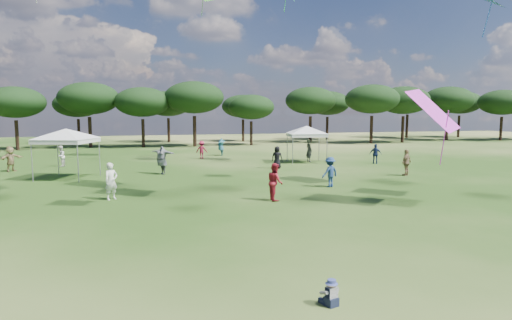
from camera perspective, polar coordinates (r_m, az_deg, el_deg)
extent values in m
cylinder|color=black|center=(51.85, -29.26, 2.90)|extent=(0.36, 0.36, 3.14)
ellipsoid|color=black|center=(51.80, -29.47, 6.72)|extent=(6.11, 6.11, 3.29)
cylinder|color=black|center=(52.11, -21.24, 3.48)|extent=(0.40, 0.40, 3.46)
ellipsoid|color=black|center=(52.09, -21.41, 7.66)|extent=(6.73, 6.73, 3.63)
cylinder|color=black|center=(50.67, -14.81, 3.48)|extent=(0.37, 0.37, 3.21)
ellipsoid|color=black|center=(50.63, -14.92, 7.48)|extent=(6.24, 6.24, 3.36)
cylinder|color=black|center=(50.61, -8.18, 3.82)|extent=(0.41, 0.41, 3.56)
ellipsoid|color=black|center=(50.59, -8.25, 8.26)|extent=(6.91, 6.91, 3.73)
cylinder|color=black|center=(52.27, -0.64, 3.60)|extent=(0.33, 0.33, 2.88)
ellipsoid|color=black|center=(52.21, -0.64, 7.07)|extent=(5.60, 5.60, 3.02)
cylinder|color=black|center=(57.41, 7.24, 4.08)|extent=(0.39, 0.39, 3.44)
ellipsoid|color=black|center=(57.38, 7.29, 7.86)|extent=(6.69, 6.69, 3.60)
cylinder|color=black|center=(56.94, 15.13, 3.94)|extent=(0.40, 0.40, 3.53)
ellipsoid|color=black|center=(56.92, 15.24, 7.85)|extent=(6.86, 6.86, 3.70)
cylinder|color=black|center=(59.90, 18.96, 3.89)|extent=(0.40, 0.40, 3.47)
ellipsoid|color=black|center=(59.88, 19.09, 7.54)|extent=(6.74, 6.74, 3.63)
cylinder|color=black|center=(66.64, 24.11, 3.94)|extent=(0.41, 0.41, 3.57)
ellipsoid|color=black|center=(66.63, 24.26, 7.32)|extent=(6.94, 6.94, 3.74)
cylinder|color=black|center=(69.71, 29.86, 3.65)|extent=(0.38, 0.38, 3.35)
ellipsoid|color=black|center=(69.68, 30.03, 6.68)|extent=(6.51, 6.51, 3.51)
cylinder|color=black|center=(59.81, -22.54, 3.58)|extent=(0.36, 0.36, 3.11)
ellipsoid|color=black|center=(59.77, -22.69, 6.86)|extent=(6.05, 6.05, 3.26)
cylinder|color=black|center=(58.68, -11.57, 3.93)|extent=(0.37, 0.37, 3.20)
ellipsoid|color=black|center=(58.65, -11.64, 7.37)|extent=(6.21, 6.21, 3.35)
cylinder|color=black|center=(59.04, -1.74, 3.97)|extent=(0.34, 0.34, 2.99)
ellipsoid|color=black|center=(58.99, -1.75, 7.17)|extent=(5.81, 5.81, 3.13)
cylinder|color=black|center=(63.65, 9.47, 4.21)|extent=(0.38, 0.38, 3.31)
ellipsoid|color=black|center=(63.62, 9.53, 7.49)|extent=(6.43, 6.43, 3.47)
cylinder|color=black|center=(70.80, 19.48, 4.27)|extent=(0.42, 0.42, 3.64)
ellipsoid|color=black|center=(70.79, 19.60, 7.51)|extent=(7.06, 7.06, 3.81)
cylinder|color=black|center=(75.89, 25.40, 4.07)|extent=(0.40, 0.40, 3.46)
ellipsoid|color=black|center=(75.87, 25.54, 6.94)|extent=(6.72, 6.72, 3.62)
cylinder|color=gray|center=(27.73, -27.71, -0.19)|extent=(0.06, 0.06, 2.34)
cylinder|color=gray|center=(26.35, -22.65, -0.26)|extent=(0.06, 0.06, 2.34)
cylinder|color=gray|center=(30.08, -24.90, 0.41)|extent=(0.06, 0.06, 2.34)
cylinder|color=gray|center=(28.81, -20.13, 0.37)|extent=(0.06, 0.06, 2.34)
cube|color=silver|center=(28.12, -23.95, 2.37)|extent=(3.74, 3.74, 0.25)
pyramid|color=silver|center=(28.08, -24.02, 3.84)|extent=(5.57, 5.57, 0.60)
cylinder|color=gray|center=(32.88, 4.91, 1.36)|extent=(0.06, 0.06, 2.25)
cylinder|color=gray|center=(33.43, 9.44, 1.38)|extent=(0.06, 0.06, 2.25)
cylinder|color=gray|center=(35.51, 4.18, 1.74)|extent=(0.06, 0.06, 2.25)
cylinder|color=gray|center=(36.03, 8.40, 1.75)|extent=(0.06, 0.06, 2.25)
cube|color=silver|center=(34.37, 6.75, 3.35)|extent=(3.31, 3.31, 0.25)
pyramid|color=silver|center=(34.33, 6.77, 4.55)|extent=(5.68, 5.68, 0.60)
cube|color=black|center=(9.48, 10.00, -18.08)|extent=(0.29, 0.29, 0.18)
cube|color=black|center=(9.57, 8.90, -18.11)|extent=(0.14, 0.23, 0.10)
cube|color=black|center=(9.66, 9.67, -17.86)|extent=(0.14, 0.23, 0.10)
cube|color=white|center=(9.40, 10.03, -16.97)|extent=(0.26, 0.22, 0.24)
cylinder|color=white|center=(9.35, 9.06, -17.07)|extent=(0.14, 0.24, 0.14)
cylinder|color=white|center=(9.53, 10.44, -16.64)|extent=(0.14, 0.24, 0.14)
sphere|color=#E0B293|center=(9.34, 10.05, -16.06)|extent=(0.16, 0.16, 0.16)
cone|color=#4950AB|center=(9.32, 10.05, -15.85)|extent=(0.27, 0.27, 0.03)
cylinder|color=#4950AB|center=(9.31, 10.06, -15.63)|extent=(0.18, 0.18, 0.07)
imported|color=black|center=(30.45, 2.83, 0.35)|extent=(0.93, 0.84, 1.59)
imported|color=#8D6F4D|center=(28.61, 19.42, -0.31)|extent=(1.06, 0.82, 1.68)
imported|color=#215565|center=(39.69, -4.68, 1.77)|extent=(1.40, 2.02, 1.62)
imported|color=silver|center=(20.67, -18.74, -2.70)|extent=(0.75, 0.69, 1.71)
imported|color=#54555A|center=(28.22, -12.44, -0.04)|extent=(1.80, 2.16, 1.82)
imported|color=navy|center=(23.23, 9.82, -1.59)|extent=(1.19, 0.94, 1.62)
imported|color=maroon|center=(19.45, 2.56, -2.92)|extent=(0.69, 0.86, 1.71)
imported|color=#977D52|center=(33.31, -29.91, 0.14)|extent=(1.45, 1.54, 1.73)
imported|color=maroon|center=(37.18, -7.24, 1.36)|extent=(1.14, 0.95, 1.54)
imported|color=navy|center=(34.46, 15.66, 0.78)|extent=(0.94, 0.84, 1.53)
imported|color=#34343A|center=(34.84, 7.08, 1.26)|extent=(0.54, 0.72, 1.82)
imported|color=silver|center=(34.59, -24.60, 0.46)|extent=(0.75, 0.87, 1.55)
plane|color=#D435C5|center=(19.67, 22.55, 6.17)|extent=(3.18, 2.80, 1.95)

